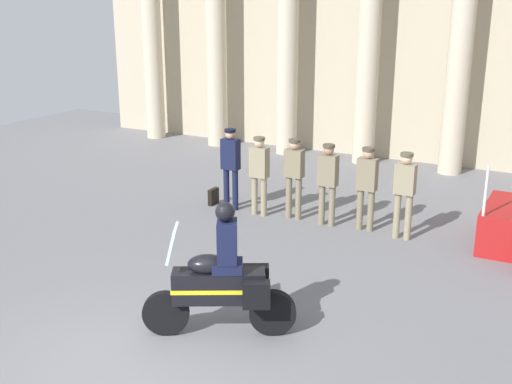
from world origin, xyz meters
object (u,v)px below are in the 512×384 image
Objects in this scene: officer_in_row_2 at (294,172)px; briefcase_on_ground at (213,196)px; officer_in_row_0 at (231,163)px; officer_in_row_4 at (367,182)px; officer_in_row_5 at (405,189)px; officer_in_row_3 at (328,178)px; officer_in_row_1 at (259,170)px; motorcycle_with_rider at (224,281)px.

officer_in_row_2 is 4.70× the size of briefcase_on_ground.
officer_in_row_0 is 4.93× the size of briefcase_on_ground.
officer_in_row_5 is at bearing 173.02° from officer_in_row_4.
officer_in_row_3 is (0.76, -0.06, -0.01)m from officer_in_row_2.
officer_in_row_2 is 0.77m from officer_in_row_3.
officer_in_row_4 is 1.00× the size of officer_in_row_5.
officer_in_row_1 is (0.73, -0.06, -0.05)m from officer_in_row_0.
officer_in_row_3 reaches higher than briefcase_on_ground.
briefcase_on_ground is (-3.52, -0.00, -0.81)m from officer_in_row_4.
officer_in_row_0 reaches higher than officer_in_row_1.
officer_in_row_5 is at bearing -132.50° from motorcycle_with_rider.
officer_in_row_3 is 4.73m from motorcycle_with_rider.
officer_in_row_1 is 1.49m from briefcase_on_ground.
motorcycle_with_rider is at bearing -56.68° from briefcase_on_ground.
officer_in_row_3 is at bearing -113.84° from motorcycle_with_rider.
officer_in_row_3 is at bearing 7.62° from officer_in_row_4.
briefcase_on_ground is (-0.52, 0.11, -0.87)m from officer_in_row_0.
officer_in_row_0 is at bearing -3.43° from officer_in_row_1.
officer_in_row_4 is 4.81m from motorcycle_with_rider.
officer_in_row_5 reaches higher than briefcase_on_ground.
briefcase_on_ground is (-3.15, 4.79, -0.61)m from motorcycle_with_rider.
motorcycle_with_rider is (1.17, -4.76, -0.21)m from officer_in_row_2.
officer_in_row_1 is at bearing -7.62° from briefcase_on_ground.
officer_in_row_1 is 1.00× the size of officer_in_row_3.
officer_in_row_3 is at bearing 0.33° from officer_in_row_5.
officer_in_row_5 is (3.77, 0.00, -0.05)m from officer_in_row_0.
motorcycle_with_rider reaches higher than officer_in_row_3.
motorcycle_with_rider reaches higher than officer_in_row_5.
briefcase_on_ground is at bearing -85.47° from motorcycle_with_rider.
officer_in_row_2 is at bearing 2.32° from officer_in_row_4.
officer_in_row_2 is at bearing -167.90° from officer_in_row_1.
officer_in_row_4 reaches higher than officer_in_row_3.
motorcycle_with_rider reaches higher than officer_in_row_2.
briefcase_on_ground is (-2.74, 0.08, -0.81)m from officer_in_row_3.
officer_in_row_0 is 1.46m from officer_in_row_2.
officer_in_row_2 reaches higher than officer_in_row_4.
officer_in_row_4 is (2.27, 0.17, -0.00)m from officer_in_row_1.
motorcycle_with_rider is 5.76m from briefcase_on_ground.
officer_in_row_2 is 1.01× the size of officer_in_row_4.
officer_in_row_5 is 0.89× the size of motorcycle_with_rider.
officer_in_row_3 is 2.86m from briefcase_on_ground.
briefcase_on_ground is at bearing -10.47° from officer_in_row_0.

